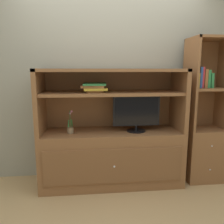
{
  "coord_description": "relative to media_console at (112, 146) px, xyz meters",
  "views": [
    {
      "loc": [
        -0.28,
        -2.33,
        1.44
      ],
      "look_at": [
        0.0,
        0.35,
        0.94
      ],
      "focal_mm": 36.31,
      "sensor_mm": 36.0,
      "label": 1
    }
  ],
  "objects": [
    {
      "name": "media_console",
      "position": [
        0.0,
        0.0,
        0.0
      ],
      "size": [
        1.76,
        0.59,
        1.46
      ],
      "color": "brown",
      "rests_on": "ground_plane"
    },
    {
      "name": "upright_book_row",
      "position": [
        1.14,
        -0.0,
        0.85
      ],
      "size": [
        0.23,
        0.17,
        0.26
      ],
      "color": "gold",
      "rests_on": "bookshelf_tall"
    },
    {
      "name": "potted_plant",
      "position": [
        -0.5,
        -0.05,
        0.27
      ],
      "size": [
        0.08,
        0.11,
        0.28
      ],
      "color": "#8C7251",
      "rests_on": "media_console"
    },
    {
      "name": "painted_rear_wall",
      "position": [
        0.0,
        0.35,
        0.92
      ],
      "size": [
        6.0,
        0.1,
        2.8
      ],
      "primitive_type": "cube",
      "color": "gray",
      "rests_on": "ground_plane"
    },
    {
      "name": "bookshelf_tall",
      "position": [
        1.22,
        0.01,
        0.11
      ],
      "size": [
        0.5,
        0.43,
        1.84
      ],
      "color": "brown",
      "rests_on": "ground_plane"
    },
    {
      "name": "ground_plane",
      "position": [
        0.0,
        -0.4,
        -0.48
      ],
      "size": [
        8.0,
        8.0,
        0.0
      ],
      "primitive_type": "plane",
      "color": "tan"
    },
    {
      "name": "tv_monitor",
      "position": [
        0.3,
        -0.05,
        0.44
      ],
      "size": [
        0.58,
        0.23,
        0.44
      ],
      "color": "black",
      "rests_on": "media_console"
    },
    {
      "name": "magazine_stack",
      "position": [
        -0.21,
        -0.01,
        0.75
      ],
      "size": [
        0.32,
        0.34,
        0.1
      ],
      "color": "#A56638",
      "rests_on": "media_console"
    }
  ]
}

